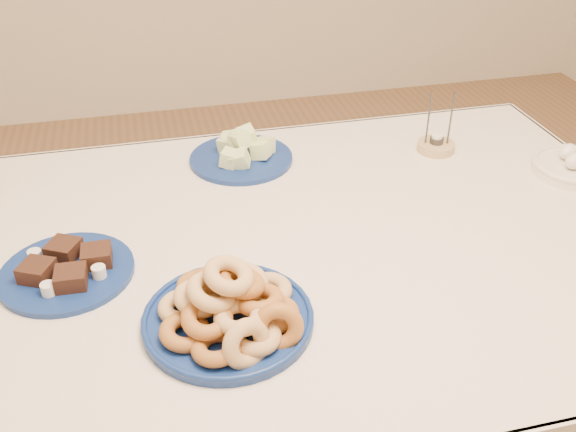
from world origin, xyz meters
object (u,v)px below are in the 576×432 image
at_px(melon_plate, 241,153).
at_px(brownie_plate, 67,269).
at_px(candle_holder, 436,145).
at_px(dining_table, 283,283).
at_px(egg_bowl, 575,165).
at_px(donut_platter, 230,310).

distance_m(melon_plate, brownie_plate, 0.57).
bearing_deg(candle_holder, melon_plate, 172.69).
bearing_deg(dining_table, brownie_plate, -179.26).
xyz_separation_m(dining_table, melon_plate, (-0.02, 0.38, 0.13)).
distance_m(brownie_plate, egg_bowl, 1.21).
bearing_deg(melon_plate, donut_platter, -101.95).
relative_size(donut_platter, melon_plate, 1.15).
relative_size(brownie_plate, candle_holder, 2.06).
distance_m(dining_table, donut_platter, 0.30).
height_order(melon_plate, brownie_plate, melon_plate).
xyz_separation_m(dining_table, brownie_plate, (-0.43, -0.01, 0.12)).
bearing_deg(donut_platter, brownie_plate, 143.07).
height_order(dining_table, candle_holder, candle_holder).
bearing_deg(egg_bowl, candle_holder, 145.30).
relative_size(donut_platter, candle_holder, 2.31).
bearing_deg(candle_holder, egg_bowl, -34.70).
height_order(brownie_plate, candle_holder, candle_holder).
xyz_separation_m(brownie_plate, candle_holder, (0.93, 0.32, 0.00)).
bearing_deg(egg_bowl, donut_platter, -159.53).
xyz_separation_m(donut_platter, melon_plate, (0.13, 0.60, -0.01)).
relative_size(dining_table, donut_platter, 4.50).
distance_m(donut_platter, egg_bowl, 0.98).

